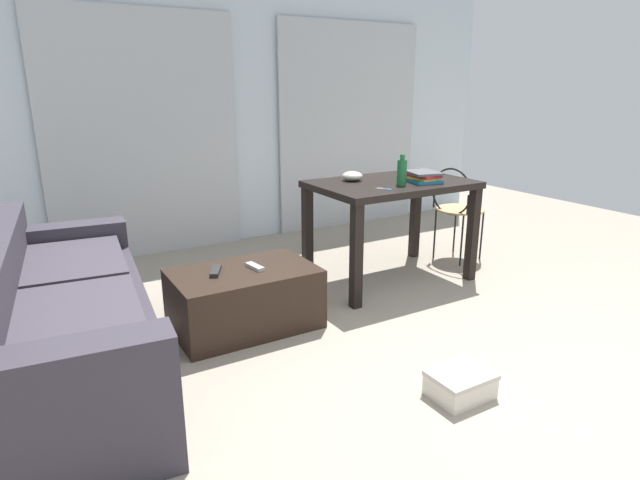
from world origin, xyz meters
name	(u,v)px	position (x,y,z in m)	size (l,w,h in m)	color
ground_plane	(384,307)	(0.00, 1.37, 0.00)	(8.49, 8.49, 0.00)	gray
wall_back	(254,112)	(0.00, 3.54, 1.25)	(5.63, 0.10, 2.51)	silver
curtains	(258,132)	(0.00, 3.45, 1.07)	(3.85, 0.03, 2.13)	#B2B7BC
couch	(60,322)	(-2.02, 1.52, 0.31)	(1.00, 2.15, 0.77)	#38333D
coffee_table	(245,299)	(-0.96, 1.58, 0.19)	(0.89, 0.56, 0.39)	black
craft_table	(391,196)	(0.38, 1.82, 0.68)	(1.21, 0.79, 0.79)	black
wire_chair	(456,203)	(1.16, 1.90, 0.52)	(0.41, 0.43, 0.83)	tan
bottle_near	(402,172)	(0.34, 1.66, 0.89)	(0.07, 0.07, 0.23)	#195B2D
bowl	(352,176)	(0.14, 2.00, 0.83)	(0.16, 0.16, 0.07)	beige
book_stack	(423,177)	(0.57, 1.69, 0.83)	(0.27, 0.30, 0.08)	#1E668C
tv_remote_on_table	(419,174)	(0.76, 1.94, 0.80)	(0.04, 0.18, 0.02)	#B7B7B2
scissors	(386,189)	(0.14, 1.59, 0.80)	(0.09, 0.11, 0.00)	#9EA0A5
tv_remote_primary	(255,267)	(-0.88, 1.57, 0.40)	(0.05, 0.16, 0.02)	#B7B7B2
tv_remote_secondary	(216,271)	(-1.13, 1.62, 0.40)	(0.05, 0.18, 0.03)	#232326
shoebox	(460,384)	(-0.34, 0.29, 0.07)	(0.30, 0.24, 0.13)	beige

